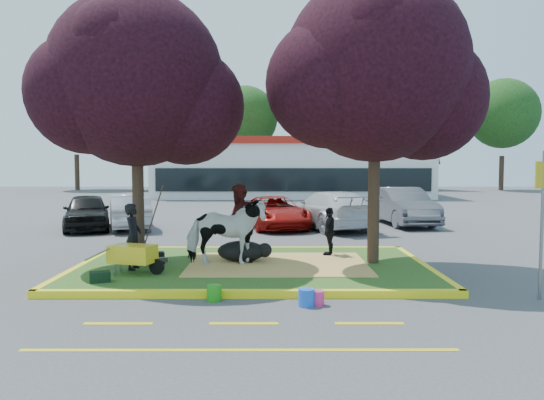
{
  "coord_description": "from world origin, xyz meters",
  "views": [
    {
      "loc": [
        0.43,
        -12.46,
        2.55
      ],
      "look_at": [
        0.46,
        0.5,
        1.64
      ],
      "focal_mm": 35.0,
      "sensor_mm": 36.0,
      "label": 1
    }
  ],
  "objects_px": {
    "bucket_green": "(214,293)",
    "cow": "(226,232)",
    "car_black": "(87,212)",
    "sign_post": "(543,207)",
    "bucket_blue": "(306,298)",
    "bucket_pink": "(318,298)",
    "handler": "(133,236)",
    "wheelbarrow": "(133,254)",
    "calf": "(241,251)",
    "car_silver": "(130,212)"
  },
  "relations": [
    {
      "from": "bucket_green",
      "to": "cow",
      "type": "bearing_deg",
      "value": 90.17
    },
    {
      "from": "cow",
      "to": "car_black",
      "type": "xyz_separation_m",
      "value": [
        -6.0,
        7.92,
        -0.26
      ]
    },
    {
      "from": "sign_post",
      "to": "cow",
      "type": "bearing_deg",
      "value": 138.38
    },
    {
      "from": "bucket_green",
      "to": "bucket_blue",
      "type": "distance_m",
      "value": 1.73
    },
    {
      "from": "sign_post",
      "to": "bucket_pink",
      "type": "relative_size",
      "value": 10.5
    },
    {
      "from": "handler",
      "to": "wheelbarrow",
      "type": "xyz_separation_m",
      "value": [
        0.14,
        -0.57,
        -0.31
      ]
    },
    {
      "from": "cow",
      "to": "car_black",
      "type": "distance_m",
      "value": 9.94
    },
    {
      "from": "handler",
      "to": "bucket_green",
      "type": "relative_size",
      "value": 5.03
    },
    {
      "from": "calf",
      "to": "car_black",
      "type": "height_order",
      "value": "car_black"
    },
    {
      "from": "handler",
      "to": "car_black",
      "type": "bearing_deg",
      "value": 26.76
    },
    {
      "from": "cow",
      "to": "handler",
      "type": "bearing_deg",
      "value": 101.12
    },
    {
      "from": "wheelbarrow",
      "to": "bucket_blue",
      "type": "xyz_separation_m",
      "value": [
        3.6,
        -2.01,
        -0.43
      ]
    },
    {
      "from": "sign_post",
      "to": "car_black",
      "type": "height_order",
      "value": "sign_post"
    },
    {
      "from": "calf",
      "to": "bucket_pink",
      "type": "xyz_separation_m",
      "value": [
        1.55,
        -3.44,
        -0.27
      ]
    },
    {
      "from": "wheelbarrow",
      "to": "bucket_pink",
      "type": "bearing_deg",
      "value": -11.36
    },
    {
      "from": "cow",
      "to": "wheelbarrow",
      "type": "distance_m",
      "value": 2.19
    },
    {
      "from": "wheelbarrow",
      "to": "bucket_pink",
      "type": "xyz_separation_m",
      "value": [
        3.81,
        -1.94,
        -0.46
      ]
    },
    {
      "from": "handler",
      "to": "wheelbarrow",
      "type": "relative_size",
      "value": 0.88
    },
    {
      "from": "bucket_pink",
      "to": "car_silver",
      "type": "height_order",
      "value": "car_silver"
    },
    {
      "from": "calf",
      "to": "sign_post",
      "type": "height_order",
      "value": "sign_post"
    },
    {
      "from": "car_silver",
      "to": "wheelbarrow",
      "type": "bearing_deg",
      "value": 87.34
    },
    {
      "from": "bucket_pink",
      "to": "car_black",
      "type": "xyz_separation_m",
      "value": [
        -7.9,
        10.88,
        0.56
      ]
    },
    {
      "from": "car_black",
      "to": "car_silver",
      "type": "height_order",
      "value": "car_black"
    },
    {
      "from": "car_black",
      "to": "cow",
      "type": "bearing_deg",
      "value": -70.49
    },
    {
      "from": "car_silver",
      "to": "calf",
      "type": "bearing_deg",
      "value": 103.83
    },
    {
      "from": "bucket_green",
      "to": "bucket_pink",
      "type": "distance_m",
      "value": 1.91
    },
    {
      "from": "calf",
      "to": "bucket_blue",
      "type": "height_order",
      "value": "calf"
    },
    {
      "from": "cow",
      "to": "wheelbarrow",
      "type": "relative_size",
      "value": 1.11
    },
    {
      "from": "calf",
      "to": "car_black",
      "type": "relative_size",
      "value": 0.29
    },
    {
      "from": "bucket_blue",
      "to": "bucket_pink",
      "type": "bearing_deg",
      "value": 19.16
    },
    {
      "from": "cow",
      "to": "calf",
      "type": "relative_size",
      "value": 1.6
    },
    {
      "from": "car_black",
      "to": "car_silver",
      "type": "distance_m",
      "value": 1.59
    },
    {
      "from": "wheelbarrow",
      "to": "calf",
      "type": "bearing_deg",
      "value": 49.31
    },
    {
      "from": "bucket_green",
      "to": "car_silver",
      "type": "xyz_separation_m",
      "value": [
        -4.44,
        10.82,
        0.52
      ]
    },
    {
      "from": "bucket_blue",
      "to": "car_silver",
      "type": "distance_m",
      "value": 12.78
    },
    {
      "from": "calf",
      "to": "wheelbarrow",
      "type": "xyz_separation_m",
      "value": [
        -2.25,
        -1.5,
        0.18
      ]
    },
    {
      "from": "calf",
      "to": "car_silver",
      "type": "bearing_deg",
      "value": 140.96
    },
    {
      "from": "calf",
      "to": "sign_post",
      "type": "relative_size",
      "value": 0.42
    },
    {
      "from": "cow",
      "to": "bucket_green",
      "type": "relative_size",
      "value": 6.36
    },
    {
      "from": "wheelbarrow",
      "to": "car_black",
      "type": "distance_m",
      "value": 9.83
    },
    {
      "from": "handler",
      "to": "car_silver",
      "type": "bearing_deg",
      "value": 16.92
    },
    {
      "from": "calf",
      "to": "car_black",
      "type": "xyz_separation_m",
      "value": [
        -6.34,
        7.44,
        0.28
      ]
    },
    {
      "from": "wheelbarrow",
      "to": "car_silver",
      "type": "distance_m",
      "value": 9.53
    },
    {
      "from": "wheelbarrow",
      "to": "bucket_green",
      "type": "relative_size",
      "value": 5.7
    },
    {
      "from": "sign_post",
      "to": "car_black",
      "type": "distance_m",
      "value": 16.04
    },
    {
      "from": "calf",
      "to": "bucket_blue",
      "type": "bearing_deg",
      "value": -49.83
    },
    {
      "from": "bucket_pink",
      "to": "car_black",
      "type": "relative_size",
      "value": 0.07
    },
    {
      "from": "bucket_pink",
      "to": "bucket_blue",
      "type": "bearing_deg",
      "value": -160.84
    },
    {
      "from": "wheelbarrow",
      "to": "bucket_pink",
      "type": "relative_size",
      "value": 6.39
    },
    {
      "from": "car_black",
      "to": "bucket_pink",
      "type": "bearing_deg",
      "value": -71.67
    }
  ]
}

